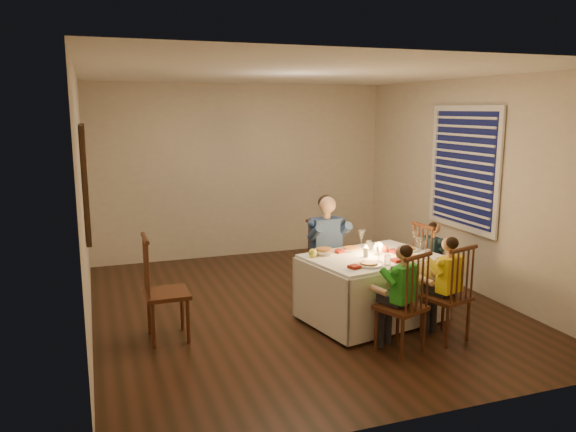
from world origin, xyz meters
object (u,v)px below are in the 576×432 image
object	(u,v)px
adult	(326,300)
child_green	(399,351)
child_teal	(431,304)
child_yellow	(444,339)
dining_table	(372,275)
chair_extra	(169,338)
chair_near_right	(444,339)
serving_bowl	(324,252)
chair_adult	(326,300)
chair_near_left	(399,351)
chair_end	(431,304)

from	to	relation	value
adult	child_green	bearing A→B (deg)	-90.98
adult	child_teal	distance (m)	1.22
child_yellow	child_teal	world-z (taller)	child_yellow
dining_table	child_yellow	distance (m)	0.97
chair_extra	dining_table	bearing A→B (deg)	-96.30
chair_near_right	serving_bowl	world-z (taller)	serving_bowl
chair_near_right	chair_extra	bearing A→B (deg)	-36.43
chair_adult	child_green	xyz separation A→B (m)	(0.08, -1.52, 0.00)
child_yellow	serving_bowl	distance (m)	1.48
chair_near_right	chair_near_left	bearing A→B (deg)	-6.86
child_teal	chair_near_right	bearing A→B (deg)	147.12
child_green	chair_end	bearing A→B (deg)	-156.97
chair_adult	child_yellow	distance (m)	1.56
chair_adult	chair_near_right	distance (m)	1.56
child_green	child_yellow	bearing A→B (deg)	168.45
chair_adult	serving_bowl	xyz separation A→B (m)	(-0.25, -0.52, 0.73)
chair_adult	serving_bowl	distance (m)	0.93
adult	child_green	distance (m)	1.53
chair_near_left	child_yellow	size ratio (longest dim) A/B	0.93
child_green	chair_adult	bearing A→B (deg)	-108.28
chair_adult	adult	bearing A→B (deg)	0.00
chair_near_left	serving_bowl	size ratio (longest dim) A/B	4.56
chair_adult	chair_end	distance (m)	1.22
chair_end	adult	world-z (taller)	adult
chair_near_right	chair_adult	bearing A→B (deg)	-82.39
chair_end	dining_table	bearing A→B (deg)	96.54
chair_end	adult	distance (m)	1.22
chair_near_right	serving_bowl	distance (m)	1.48
dining_table	child_yellow	size ratio (longest dim) A/B	1.49
chair_near_left	child_green	distance (m)	0.00
dining_table	chair_near_left	world-z (taller)	dining_table
chair_adult	child_green	world-z (taller)	child_green
chair_near_left	chair_extra	xyz separation A→B (m)	(-1.99, 1.01, 0.00)
dining_table	child_green	world-z (taller)	dining_table
child_green	child_teal	distance (m)	1.42
child_yellow	child_teal	size ratio (longest dim) A/B	1.06
chair_near_right	child_green	xyz separation A→B (m)	(-0.56, -0.10, 0.00)
chair_near_left	chair_extra	bearing A→B (deg)	-48.35
chair_extra	child_green	xyz separation A→B (m)	(1.99, -1.01, 0.00)
chair_end	child_yellow	size ratio (longest dim) A/B	0.93
child_yellow	dining_table	bearing A→B (deg)	-74.11
child_yellow	child_teal	distance (m)	1.01
chair_near_left	adult	size ratio (longest dim) A/B	0.77
chair_end	child_yellow	bearing A→B (deg)	147.12
child_green	child_teal	xyz separation A→B (m)	(1.01, 1.00, 0.00)
chair_extra	child_yellow	bearing A→B (deg)	-110.09
dining_table	serving_bowl	size ratio (longest dim) A/B	7.25
child_teal	chair_near_left	bearing A→B (deg)	128.37
dining_table	chair_end	distance (m)	1.05
dining_table	chair_end	world-z (taller)	dining_table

